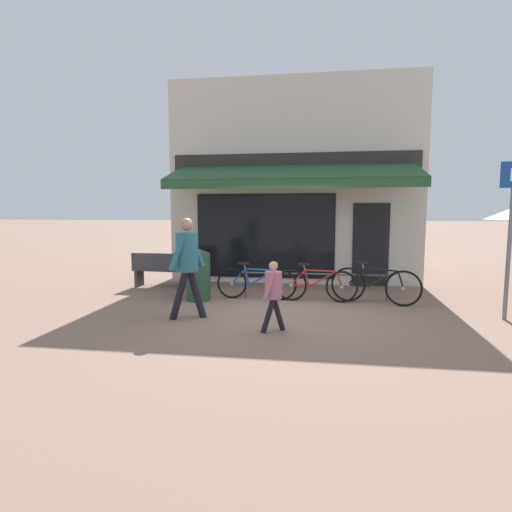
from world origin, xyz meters
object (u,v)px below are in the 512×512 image
Objects in this scene: bicycle_red at (316,285)px; park_bench at (164,269)px; parking_sign at (511,223)px; bicycle_blue at (256,283)px; bicycle_black at (375,285)px; pedestrian_adult at (187,258)px; pedestrian_child at (273,289)px; litter_bin at (198,274)px.

bicycle_red is 1.06× the size of park_bench.
parking_sign reaches higher than bicycle_red.
bicycle_blue is 0.63× the size of parking_sign.
bicycle_black is 2.63m from parking_sign.
pedestrian_adult reaches higher than bicycle_black.
bicycle_blue is 0.97× the size of pedestrian_adult.
pedestrian_child is 2.71m from litter_bin.
bicycle_blue is 1.26m from litter_bin.
bicycle_red is at bearing -164.34° from bicycle_black.
pedestrian_child is at bearing -47.86° from litter_bin.
litter_bin reaches higher than bicycle_blue.
bicycle_blue is 2.11m from pedestrian_adult.
pedestrian_adult is 1.56m from litter_bin.
litter_bin reaches higher than bicycle_black.
pedestrian_adult reaches higher than bicycle_red.
bicycle_blue is 2.48m from bicycle_black.
parking_sign is (3.95, 1.28, 1.01)m from pedestrian_child.
bicycle_blue is 0.97× the size of bicycle_black.
litter_bin reaches higher than bicycle_red.
bicycle_blue is at bearing -165.53° from bicycle_black.
pedestrian_adult reaches higher than pedestrian_child.
bicycle_blue is 4.85m from parking_sign.
bicycle_red is (1.28, -0.05, 0.00)m from bicycle_blue.
litter_bin is at bearing 126.86° from pedestrian_child.
park_bench is at bearing 135.01° from litter_bin.
pedestrian_adult is (-0.96, -1.73, 0.72)m from bicycle_blue.
bicycle_red is at bearing 5.36° from litter_bin.
pedestrian_adult reaches higher than park_bench.
pedestrian_adult is at bearing 155.31° from pedestrian_child.
pedestrian_child is 0.40× the size of parking_sign.
parking_sign is at bearing -13.90° from bicycle_red.
bicycle_red is 2.36m from pedestrian_child.
bicycle_black is at bearing 155.13° from parking_sign.
park_bench is (-1.48, 2.69, -0.62)m from pedestrian_adult.
bicycle_black reaches higher than bicycle_blue.
pedestrian_child is at bearing -19.45° from pedestrian_adult.
pedestrian_child is (-1.87, -2.24, 0.29)m from bicycle_black.
litter_bin is at bearing 172.83° from parking_sign.
pedestrian_child reaches higher than litter_bin.
pedestrian_child is (-0.67, -2.24, 0.31)m from bicycle_red.
litter_bin is (-2.49, -0.23, 0.20)m from bicycle_red.
park_bench is (-2.45, 0.96, 0.10)m from bicycle_blue.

